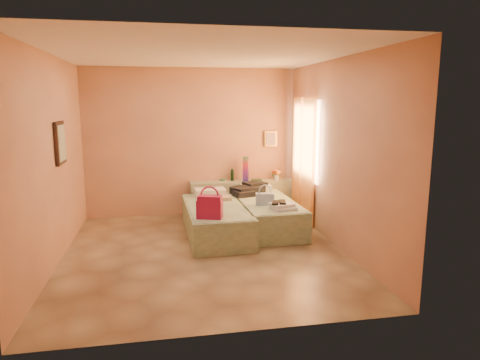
% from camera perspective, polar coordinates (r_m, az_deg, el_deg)
% --- Properties ---
extents(ground, '(4.50, 4.50, 0.00)m').
position_cam_1_polar(ground, '(6.36, -4.74, -9.60)').
color(ground, tan).
rests_on(ground, ground).
extents(room_walls, '(4.02, 4.51, 2.81)m').
position_cam_1_polar(room_walls, '(6.57, -3.68, 7.04)').
color(room_walls, tan).
rests_on(room_walls, ground).
extents(headboard_ledge, '(2.05, 0.30, 0.65)m').
position_cam_1_polar(headboard_ledge, '(8.40, 0.40, -2.29)').
color(headboard_ledge, '#A3AA8B').
rests_on(headboard_ledge, ground).
extents(bed_left, '(0.95, 2.02, 0.50)m').
position_cam_1_polar(bed_left, '(7.06, -3.25, -5.40)').
color(bed_left, '#ACC7A0').
rests_on(bed_left, ground).
extents(bed_right, '(0.95, 2.02, 0.50)m').
position_cam_1_polar(bed_right, '(7.46, 3.39, -4.53)').
color(bed_right, '#ACC7A0').
rests_on(bed_right, ground).
extents(water_bottle, '(0.07, 0.07, 0.22)m').
position_cam_1_polar(water_bottle, '(8.34, -1.05, 0.67)').
color(water_bottle, '#13361B').
rests_on(water_bottle, headboard_ledge).
extents(rainbow_box, '(0.13, 0.13, 0.47)m').
position_cam_1_polar(rainbow_box, '(8.26, 0.77, 1.46)').
color(rainbow_box, '#A21342').
rests_on(rainbow_box, headboard_ledge).
extents(small_dish, '(0.15, 0.15, 0.03)m').
position_cam_1_polar(small_dish, '(8.35, -2.36, 0.02)').
color(small_dish, '#478256').
rests_on(small_dish, headboard_ledge).
extents(green_book, '(0.23, 0.19, 0.03)m').
position_cam_1_polar(green_book, '(8.32, 2.22, -0.02)').
color(green_book, '#264828').
rests_on(green_book, headboard_ledge).
extents(flower_vase, '(0.25, 0.25, 0.25)m').
position_cam_1_polar(flower_vase, '(8.45, 4.89, 0.85)').
color(flower_vase, silver).
rests_on(flower_vase, headboard_ledge).
extents(magenta_handbag, '(0.41, 0.30, 0.34)m').
position_cam_1_polar(magenta_handbag, '(6.23, -4.06, -3.57)').
color(magenta_handbag, '#A21342').
rests_on(magenta_handbag, bed_left).
extents(khaki_garment, '(0.39, 0.33, 0.06)m').
position_cam_1_polar(khaki_garment, '(7.40, -2.74, -2.41)').
color(khaki_garment, tan).
rests_on(khaki_garment, bed_left).
extents(clothes_pile, '(0.75, 0.75, 0.17)m').
position_cam_1_polar(clothes_pile, '(7.87, 1.28, -1.21)').
color(clothes_pile, black).
rests_on(clothes_pile, bed_right).
extents(blue_handbag, '(0.32, 0.18, 0.19)m').
position_cam_1_polar(blue_handbag, '(7.02, 3.34, -2.57)').
color(blue_handbag, '#41689D').
rests_on(blue_handbag, bed_right).
extents(towel_stack, '(0.41, 0.37, 0.10)m').
position_cam_1_polar(towel_stack, '(6.75, 5.79, -3.55)').
color(towel_stack, white).
rests_on(towel_stack, bed_right).
extents(sandal_pair, '(0.27, 0.31, 0.03)m').
position_cam_1_polar(sandal_pair, '(6.74, 5.24, -2.99)').
color(sandal_pair, black).
rests_on(sandal_pair, towel_stack).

